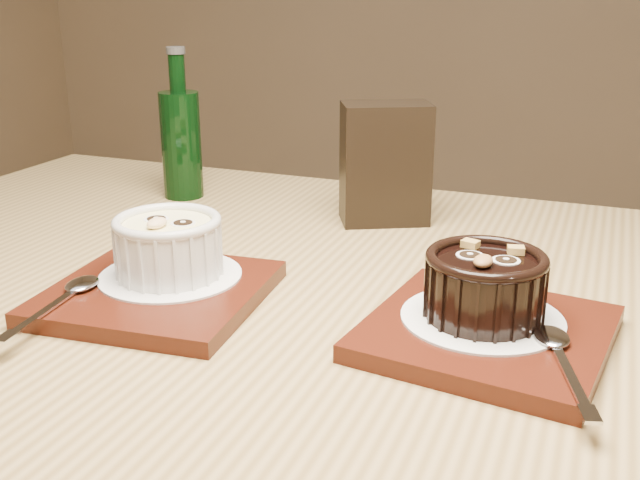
{
  "coord_description": "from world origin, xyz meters",
  "views": [
    {
      "loc": [
        0.39,
        -0.67,
        1.02
      ],
      "look_at": [
        0.2,
        -0.11,
        0.81
      ],
      "focal_mm": 42.0,
      "sensor_mm": 36.0,
      "label": 1
    }
  ],
  "objects_px": {
    "table": "(322,385)",
    "ramekin_white": "(168,243)",
    "tray_left": "(158,293)",
    "ramekin_dark": "(485,283)",
    "tray_right": "(487,333)",
    "green_bottle": "(181,140)",
    "condiment_stand": "(385,164)"
  },
  "relations": [
    {
      "from": "table",
      "to": "tray_left",
      "type": "distance_m",
      "value": 0.18
    },
    {
      "from": "ramekin_dark",
      "to": "green_bottle",
      "type": "xyz_separation_m",
      "value": [
        -0.43,
        0.29,
        0.03
      ]
    },
    {
      "from": "condiment_stand",
      "to": "table",
      "type": "bearing_deg",
      "value": -89.55
    },
    {
      "from": "table",
      "to": "condiment_stand",
      "type": "height_order",
      "value": "condiment_stand"
    },
    {
      "from": "table",
      "to": "tray_right",
      "type": "height_order",
      "value": "tray_right"
    },
    {
      "from": "green_bottle",
      "to": "condiment_stand",
      "type": "bearing_deg",
      "value": -4.53
    },
    {
      "from": "tray_right",
      "to": "green_bottle",
      "type": "relative_size",
      "value": 0.93
    },
    {
      "from": "table",
      "to": "tray_left",
      "type": "xyz_separation_m",
      "value": [
        -0.14,
        -0.05,
        0.1
      ]
    },
    {
      "from": "tray_left",
      "to": "tray_right",
      "type": "distance_m",
      "value": 0.29
    },
    {
      "from": "table",
      "to": "ramekin_white",
      "type": "height_order",
      "value": "ramekin_white"
    },
    {
      "from": "tray_left",
      "to": "condiment_stand",
      "type": "relative_size",
      "value": 1.29
    },
    {
      "from": "tray_right",
      "to": "green_bottle",
      "type": "xyz_separation_m",
      "value": [
        -0.43,
        0.3,
        0.07
      ]
    },
    {
      "from": "ramekin_dark",
      "to": "green_bottle",
      "type": "bearing_deg",
      "value": 150.68
    },
    {
      "from": "tray_left",
      "to": "tray_right",
      "type": "xyz_separation_m",
      "value": [
        0.29,
        0.01,
        0.0
      ]
    },
    {
      "from": "tray_right",
      "to": "green_bottle",
      "type": "height_order",
      "value": "green_bottle"
    },
    {
      "from": "ramekin_dark",
      "to": "green_bottle",
      "type": "distance_m",
      "value": 0.52
    },
    {
      "from": "table",
      "to": "condiment_stand",
      "type": "distance_m",
      "value": 0.29
    },
    {
      "from": "tray_left",
      "to": "ramekin_dark",
      "type": "distance_m",
      "value": 0.29
    },
    {
      "from": "table",
      "to": "tray_right",
      "type": "distance_m",
      "value": 0.19
    },
    {
      "from": "table",
      "to": "ramekin_white",
      "type": "relative_size",
      "value": 12.73
    },
    {
      "from": "tray_left",
      "to": "ramekin_dark",
      "type": "xyz_separation_m",
      "value": [
        0.28,
        0.02,
        0.04
      ]
    },
    {
      "from": "ramekin_dark",
      "to": "condiment_stand",
      "type": "bearing_deg",
      "value": 123.89
    },
    {
      "from": "tray_left",
      "to": "ramekin_white",
      "type": "bearing_deg",
      "value": 88.92
    },
    {
      "from": "ramekin_white",
      "to": "green_bottle",
      "type": "relative_size",
      "value": 0.5
    },
    {
      "from": "ramekin_white",
      "to": "condiment_stand",
      "type": "relative_size",
      "value": 0.7
    },
    {
      "from": "tray_left",
      "to": "ramekin_white",
      "type": "xyz_separation_m",
      "value": [
        0.0,
        0.02,
        0.04
      ]
    },
    {
      "from": "tray_left",
      "to": "tray_right",
      "type": "relative_size",
      "value": 1.0
    },
    {
      "from": "table",
      "to": "tray_left",
      "type": "relative_size",
      "value": 6.89
    },
    {
      "from": "condiment_stand",
      "to": "tray_right",
      "type": "bearing_deg",
      "value": -61.44
    },
    {
      "from": "tray_right",
      "to": "ramekin_dark",
      "type": "xyz_separation_m",
      "value": [
        -0.01,
        0.01,
        0.04
      ]
    },
    {
      "from": "ramekin_dark",
      "to": "green_bottle",
      "type": "height_order",
      "value": "green_bottle"
    },
    {
      "from": "tray_left",
      "to": "green_bottle",
      "type": "relative_size",
      "value": 0.93
    }
  ]
}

